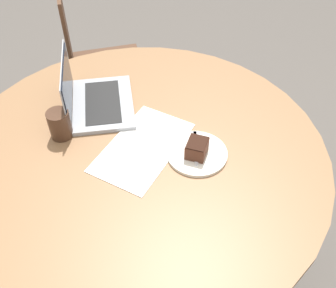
{
  "coord_description": "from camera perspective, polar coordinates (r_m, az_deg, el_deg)",
  "views": [
    {
      "loc": [
        0.98,
        0.2,
        1.79
      ],
      "look_at": [
        0.0,
        0.11,
        0.79
      ],
      "focal_mm": 42.0,
      "sensor_mm": 36.0,
      "label": 1
    }
  ],
  "objects": [
    {
      "name": "chair",
      "position": [
        2.38,
        -10.61,
        11.48
      ],
      "size": [
        0.54,
        0.54,
        0.94
      ],
      "rotation": [
        0.0,
        0.0,
        6.64
      ],
      "color": "#472D1E",
      "rests_on": "ground_plane"
    },
    {
      "name": "paper_document",
      "position": [
        1.45,
        -3.68,
        -0.41
      ],
      "size": [
        0.46,
        0.37,
        0.0
      ],
      "rotation": [
        0.0,
        0.0,
        -0.4
      ],
      "color": "white",
      "rests_on": "dining_table"
    },
    {
      "name": "plate",
      "position": [
        1.42,
        4.23,
        -1.37
      ],
      "size": [
        0.22,
        0.22,
        0.01
      ],
      "color": "silver",
      "rests_on": "dining_table"
    },
    {
      "name": "ground_plane",
      "position": [
        2.05,
        -3.03,
        -15.25
      ],
      "size": [
        12.0,
        12.0,
        0.0
      ],
      "primitive_type": "plane",
      "color": "#4C4742"
    },
    {
      "name": "cake_slice",
      "position": [
        1.39,
        4.21,
        -0.61
      ],
      "size": [
        0.09,
        0.09,
        0.06
      ],
      "rotation": [
        0.0,
        0.0,
        2.92
      ],
      "color": "#472619",
      "rests_on": "plate"
    },
    {
      "name": "dining_table",
      "position": [
        1.51,
        -3.98,
        -3.02
      ],
      "size": [
        1.38,
        1.38,
        0.75
      ],
      "color": "brown",
      "rests_on": "ground_plane"
    },
    {
      "name": "laptop",
      "position": [
        1.62,
        -10.63,
        6.4
      ],
      "size": [
        0.39,
        0.33,
        0.22
      ],
      "rotation": [
        0.0,
        0.0,
        6.53
      ],
      "color": "gray",
      "rests_on": "dining_table"
    },
    {
      "name": "coffee_glass",
      "position": [
        1.51,
        -15.43,
        2.78
      ],
      "size": [
        0.08,
        0.08,
        0.11
      ],
      "color": "#3D2619",
      "rests_on": "dining_table"
    },
    {
      "name": "fork",
      "position": [
        1.44,
        4.0,
        -0.01
      ],
      "size": [
        0.17,
        0.03,
        0.0
      ],
      "rotation": [
        0.0,
        0.0,
        9.51
      ],
      "color": "silver",
      "rests_on": "plate"
    }
  ]
}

